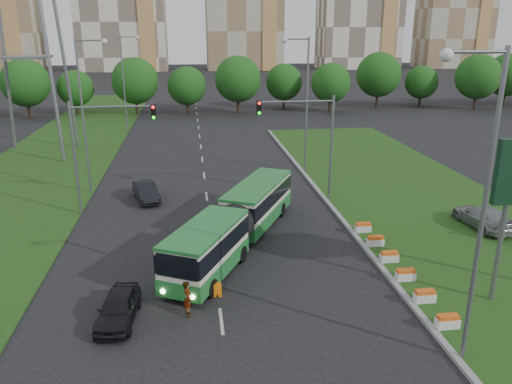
{
  "coord_description": "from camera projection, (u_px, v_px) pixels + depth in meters",
  "views": [
    {
      "loc": [
        -4.0,
        -25.6,
        12.42
      ],
      "look_at": [
        -0.03,
        4.6,
        2.6
      ],
      "focal_mm": 35.0,
      "sensor_mm": 36.0,
      "label": 1
    }
  ],
  "objects": [
    {
      "name": "flower_planters",
      "position": [
        397.0,
        265.0,
        26.8
      ],
      "size": [
        1.1,
        11.5,
        0.6
      ],
      "primitive_type": null,
      "color": "silver",
      "rests_on": "grass_median"
    },
    {
      "name": "tree_line",
      "position": [
        277.0,
        83.0,
        80.23
      ],
      "size": [
        120.0,
        8.0,
        9.0
      ],
      "primitive_type": null,
      "color": "#174F15",
      "rests_on": "ground"
    },
    {
      "name": "street_lamps",
      "position": [
        205.0,
        126.0,
        35.69
      ],
      "size": [
        36.0,
        60.0,
        12.0
      ],
      "primitive_type": null,
      "color": "slate",
      "rests_on": "ground"
    },
    {
      "name": "car_left_far",
      "position": [
        146.0,
        192.0,
        38.3
      ],
      "size": [
        2.51,
        4.48,
        1.4
      ],
      "primitive_type": "imported",
      "rotation": [
        0.0,
        0.0,
        0.26
      ],
      "color": "black",
      "rests_on": "ground"
    },
    {
      "name": "midrise_east",
      "position": [
        456.0,
        9.0,
        175.04
      ],
      "size": [
        24.0,
        14.0,
        40.0
      ],
      "primitive_type": "cube",
      "color": "#B8AE94",
      "rests_on": "ground"
    },
    {
      "name": "traffic_mast_left",
      "position": [
        98.0,
        140.0,
        34.03
      ],
      "size": [
        5.76,
        0.32,
        8.0
      ],
      "color": "slate",
      "rests_on": "ground"
    },
    {
      "name": "shopping_trolley",
      "position": [
        217.0,
        290.0,
        24.49
      ],
      "size": [
        0.38,
        0.41,
        0.66
      ],
      "rotation": [
        0.0,
        0.0,
        0.04
      ],
      "color": "orange",
      "rests_on": "ground"
    },
    {
      "name": "car_left_near",
      "position": [
        118.0,
        308.0,
        22.25
      ],
      "size": [
        1.93,
        4.04,
        1.33
      ],
      "primitive_type": "imported",
      "rotation": [
        0.0,
        0.0,
        -0.09
      ],
      "color": "black",
      "rests_on": "ground"
    },
    {
      "name": "grass_median",
      "position": [
        421.0,
        203.0,
        37.61
      ],
      "size": [
        14.0,
        60.0,
        0.15
      ],
      "primitive_type": "cube",
      "color": "#1C4614",
      "rests_on": "ground"
    },
    {
      "name": "median_kerb",
      "position": [
        332.0,
        207.0,
        36.74
      ],
      "size": [
        0.3,
        60.0,
        0.18
      ],
      "primitive_type": "cube",
      "color": "gray",
      "rests_on": "ground"
    },
    {
      "name": "car_median",
      "position": [
        483.0,
        217.0,
        32.65
      ],
      "size": [
        2.37,
        5.03,
        1.42
      ],
      "primitive_type": "imported",
      "rotation": [
        0.0,
        0.0,
        3.22
      ],
      "color": "gray",
      "rests_on": "grass_median"
    },
    {
      "name": "traffic_mast_median",
      "position": [
        311.0,
        132.0,
        36.86
      ],
      "size": [
        5.76,
        0.32,
        8.0
      ],
      "color": "slate",
      "rests_on": "ground"
    },
    {
      "name": "articulated_bus",
      "position": [
        232.0,
        221.0,
        29.99
      ],
      "size": [
        2.38,
        15.24,
        2.51
      ],
      "rotation": [
        0.0,
        0.0,
        -0.47
      ],
      "color": "beige",
      "rests_on": "ground"
    },
    {
      "name": "pedestrian",
      "position": [
        188.0,
        299.0,
        22.63
      ],
      "size": [
        0.47,
        0.66,
        1.73
      ],
      "primitive_type": "imported",
      "rotation": [
        0.0,
        0.0,
        1.65
      ],
      "color": "gray",
      "rests_on": "ground"
    },
    {
      "name": "left_verge",
      "position": [
        51.0,
        161.0,
        49.81
      ],
      "size": [
        12.0,
        110.0,
        0.1
      ],
      "primitive_type": "cube",
      "color": "#1C4614",
      "rests_on": "ground"
    },
    {
      "name": "lane_markings",
      "position": [
        203.0,
        170.0,
        46.97
      ],
      "size": [
        0.2,
        100.0,
        0.01
      ],
      "primitive_type": null,
      "color": "#AAAAA3",
      "rests_on": "ground"
    },
    {
      "name": "ground",
      "position": [
        267.0,
        260.0,
        28.47
      ],
      "size": [
        360.0,
        360.0,
        0.0
      ],
      "primitive_type": "plane",
      "color": "black",
      "rests_on": "ground"
    }
  ]
}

